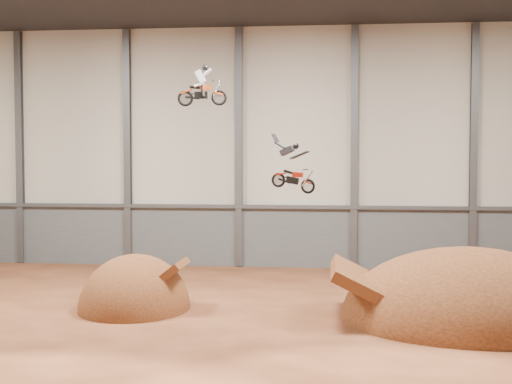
# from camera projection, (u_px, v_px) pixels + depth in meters

# --- Properties ---
(floor) EXTENTS (40.00, 40.00, 0.00)m
(floor) POSITION_uv_depth(u_px,v_px,m) (275.00, 329.00, 26.80)
(floor) COLOR #4D2414
(floor) RESTS_ON ground
(back_wall) EXTENTS (40.00, 0.10, 14.00)m
(back_wall) POSITION_uv_depth(u_px,v_px,m) (296.00, 147.00, 41.32)
(back_wall) COLOR beige
(back_wall) RESTS_ON ground
(lower_band_back) EXTENTS (39.80, 0.18, 3.50)m
(lower_band_back) POSITION_uv_depth(u_px,v_px,m) (296.00, 237.00, 41.50)
(lower_band_back) COLOR #515458
(lower_band_back) RESTS_ON ground
(steel_rail) EXTENTS (39.80, 0.35, 0.20)m
(steel_rail) POSITION_uv_depth(u_px,v_px,m) (296.00, 207.00, 41.26)
(steel_rail) COLOR #47494F
(steel_rail) RESTS_ON lower_band_back
(steel_column_0) EXTENTS (0.40, 0.36, 13.90)m
(steel_column_0) POSITION_uv_depth(u_px,v_px,m) (20.00, 148.00, 42.91)
(steel_column_0) COLOR #47494F
(steel_column_0) RESTS_ON ground
(steel_column_1) EXTENTS (0.40, 0.36, 13.90)m
(steel_column_1) POSITION_uv_depth(u_px,v_px,m) (127.00, 148.00, 42.20)
(steel_column_1) COLOR #47494F
(steel_column_1) RESTS_ON ground
(steel_column_2) EXTENTS (0.40, 0.36, 13.90)m
(steel_column_2) POSITION_uv_depth(u_px,v_px,m) (239.00, 147.00, 41.48)
(steel_column_2) COLOR #47494F
(steel_column_2) RESTS_ON ground
(steel_column_3) EXTENTS (0.40, 0.36, 13.90)m
(steel_column_3) POSITION_uv_depth(u_px,v_px,m) (354.00, 147.00, 40.77)
(steel_column_3) COLOR #47494F
(steel_column_3) RESTS_ON ground
(steel_column_4) EXTENTS (0.40, 0.36, 13.90)m
(steel_column_4) POSITION_uv_depth(u_px,v_px,m) (474.00, 147.00, 40.05)
(steel_column_4) COLOR #47494F
(steel_column_4) RESTS_ON ground
(takeoff_ramp) EXTENTS (4.69, 5.41, 4.69)m
(takeoff_ramp) POSITION_uv_depth(u_px,v_px,m) (135.00, 309.00, 30.32)
(takeoff_ramp) COLOR #432110
(takeoff_ramp) RESTS_ON ground
(landing_ramp) EXTENTS (10.08, 8.92, 5.82)m
(landing_ramp) POSITION_uv_depth(u_px,v_px,m) (468.00, 321.00, 28.22)
(landing_ramp) COLOR #432110
(landing_ramp) RESTS_ON ground
(fmx_rider_a) EXTENTS (2.20, 0.98, 1.94)m
(fmx_rider_a) POSITION_uv_depth(u_px,v_px,m) (202.00, 83.00, 30.18)
(fmx_rider_a) COLOR #C03A13
(fmx_rider_b) EXTENTS (2.89, 1.47, 2.52)m
(fmx_rider_b) POSITION_uv_depth(u_px,v_px,m) (292.00, 164.00, 28.49)
(fmx_rider_b) COLOR #B61907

